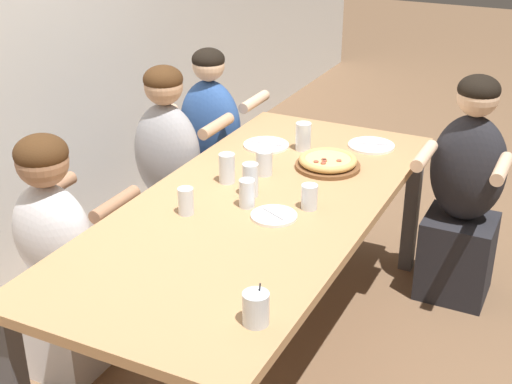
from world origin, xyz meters
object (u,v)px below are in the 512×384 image
Objects in this scene: drinking_glass_a at (227,169)px; drinking_glass_b at (303,138)px; pizza_board_main at (328,162)px; diner_far_midleft at (57,265)px; empty_plate_a at (371,145)px; drinking_glass_c at (309,198)px; empty_plate_b at (266,145)px; diner_near_right at (464,200)px; drinking_glass_d at (247,195)px; diner_far_right at (211,157)px; cocktail_glass_blue at (256,310)px; diner_far_midright at (169,184)px; empty_plate_c at (274,216)px; drinking_glass_e at (264,164)px; drinking_glass_f at (250,182)px; drinking_glass_g at (186,203)px.

drinking_glass_a is 0.53m from drinking_glass_b.
pizza_board_main is 0.28× the size of diner_far_midleft.
drinking_glass_c is (-0.77, 0.02, 0.04)m from empty_plate_a.
empty_plate_b is 1.17m from diner_far_midleft.
drinking_glass_d is at bearing 51.89° from diner_near_right.
empty_plate_b is 0.68m from drinking_glass_d.
cocktail_glass_blue is at bearing -56.42° from diner_far_right.
diner_far_midright is at bearing 42.39° from cocktail_glass_blue.
drinking_glass_b is 0.13× the size of diner_far_midleft.
diner_far_right is at bearing 41.10° from empty_plate_c.
diner_far_right is at bearing 65.57° from pizza_board_main.
drinking_glass_a reaches higher than empty_plate_c.
drinking_glass_c is 0.92× the size of drinking_glass_e.
drinking_glass_e is at bearing 13.62° from drinking_glass_d.
drinking_glass_f is 0.13× the size of diner_far_midright.
drinking_glass_f is at bearing -161.23° from empty_plate_b.
diner_far_midleft is 0.87m from diner_far_midright.
drinking_glass_f is at bearing 159.71° from empty_plate_a.
diner_far_midleft is (-0.50, 0.92, -0.29)m from drinking_glass_c.
drinking_glass_e is (0.15, -0.11, -0.01)m from drinking_glass_a.
diner_far_midleft is at bearing 43.34° from diner_near_right.
cocktail_glass_blue is at bearing -169.20° from drinking_glass_c.
diner_far_midright reaches higher than drinking_glass_a.
drinking_glass_g is (-0.26, 0.42, 0.00)m from drinking_glass_c.
cocktail_glass_blue is 1.15m from diner_far_midleft.
empty_plate_c is 1.14m from diner_near_right.
drinking_glass_g is 0.10× the size of diner_near_right.
cocktail_glass_blue is 0.79m from drinking_glass_g.
drinking_glass_e is at bearing 24.26° from cocktail_glass_blue.
empty_plate_b is 0.58m from drinking_glass_f.
pizza_board_main reaches higher than empty_plate_c.
drinking_glass_b reaches higher than cocktail_glass_blue.
diner_far_midright is at bearing 90.00° from diner_far_midleft.
drinking_glass_d is (-0.64, -0.22, 0.05)m from empty_plate_b.
empty_plate_a is at bearing 23.58° from diner_far_midright.
cocktail_glass_blue is 0.98× the size of drinking_glass_b.
diner_far_midright reaches higher than drinking_glass_g.
diner_near_right is at bearing -11.49° from cocktail_glass_blue.
diner_far_right reaches higher than diner_far_midleft.
diner_near_right reaches higher than diner_far_midleft.
drinking_glass_g reaches higher than pizza_board_main.
empty_plate_c is 0.16× the size of diner_far_midright.
drinking_glass_b is 1.21× the size of drinking_glass_e.
drinking_glass_a reaches higher than drinking_glass_g.
diner_far_midleft is at bearing 128.02° from drinking_glass_f.
diner_near_right reaches higher than drinking_glass_e.
diner_far_midleft is at bearing -90.00° from diner_far_right.
drinking_glass_a is at bearing 135.43° from pizza_board_main.
diner_near_right is (0.23, -0.76, -0.28)m from drinking_glass_b.
drinking_glass_f is (0.10, 0.03, 0.01)m from drinking_glass_d.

